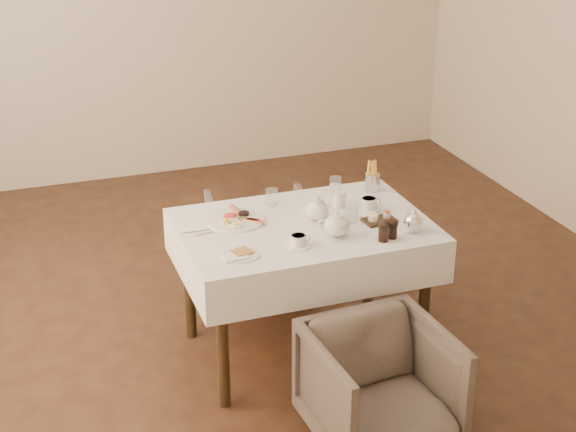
# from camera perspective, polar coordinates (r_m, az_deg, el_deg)

# --- Properties ---
(table) EXTENTS (1.28, 0.88, 0.75)m
(table) POSITION_cam_1_polar(r_m,az_deg,el_deg) (4.57, 1.02, -1.86)
(table) COLOR black
(table) RESTS_ON ground
(armchair_near) EXTENTS (0.65, 0.66, 0.57)m
(armchair_near) POSITION_cam_1_polar(r_m,az_deg,el_deg) (4.10, 5.98, -10.99)
(armchair_near) COLOR #493F36
(armchair_near) RESTS_ON ground
(armchair_far) EXTENTS (0.71, 0.72, 0.57)m
(armchair_far) POSITION_cam_1_polar(r_m,az_deg,el_deg) (5.38, -1.83, -1.84)
(armchair_far) COLOR #493F36
(armchair_far) RESTS_ON ground
(breakfast_plate) EXTENTS (0.30, 0.30, 0.04)m
(breakfast_plate) POSITION_cam_1_polar(r_m,az_deg,el_deg) (4.56, -3.44, -0.20)
(breakfast_plate) COLOR white
(breakfast_plate) RESTS_ON table
(side_plate) EXTENTS (0.18, 0.17, 0.02)m
(side_plate) POSITION_cam_1_polar(r_m,az_deg,el_deg) (4.18, -3.15, -2.54)
(side_plate) COLOR white
(side_plate) RESTS_ON table
(teapot_centre) EXTENTS (0.17, 0.14, 0.14)m
(teapot_centre) POSITION_cam_1_polar(r_m,az_deg,el_deg) (4.54, 1.86, 0.52)
(teapot_centre) COLOR white
(teapot_centre) RESTS_ON table
(teapot_front) EXTENTS (0.21, 0.19, 0.14)m
(teapot_front) POSITION_cam_1_polar(r_m,az_deg,el_deg) (4.36, 3.16, -0.50)
(teapot_front) COLOR white
(teapot_front) RESTS_ON table
(creamer) EXTENTS (0.09, 0.09, 0.08)m
(creamer) POSITION_cam_1_polar(r_m,az_deg,el_deg) (4.71, 3.34, 1.07)
(creamer) COLOR white
(creamer) RESTS_ON table
(teacup_near) EXTENTS (0.12, 0.12, 0.06)m
(teacup_near) POSITION_cam_1_polar(r_m,az_deg,el_deg) (4.27, 0.68, -1.64)
(teacup_near) COLOR white
(teacup_near) RESTS_ON table
(teacup_far) EXTENTS (0.13, 0.13, 0.06)m
(teacup_far) POSITION_cam_1_polar(r_m,az_deg,el_deg) (4.70, 5.25, 0.77)
(teacup_far) COLOR white
(teacup_far) RESTS_ON table
(glass_left) EXTENTS (0.07, 0.07, 0.09)m
(glass_left) POSITION_cam_1_polar(r_m,az_deg,el_deg) (4.73, -1.05, 1.23)
(glass_left) COLOR silver
(glass_left) RESTS_ON table
(glass_mid) EXTENTS (0.08, 0.08, 0.10)m
(glass_mid) POSITION_cam_1_polar(r_m,az_deg,el_deg) (4.54, 4.13, 0.23)
(glass_mid) COLOR silver
(glass_mid) RESTS_ON table
(glass_right) EXTENTS (0.08, 0.08, 0.09)m
(glass_right) POSITION_cam_1_polar(r_m,az_deg,el_deg) (4.89, 3.08, 1.99)
(glass_right) COLOR silver
(glass_right) RESTS_ON table
(condiment_board) EXTENTS (0.17, 0.12, 0.04)m
(condiment_board) POSITION_cam_1_polar(r_m,az_deg,el_deg) (4.56, 5.92, -0.21)
(condiment_board) COLOR black
(condiment_board) RESTS_ON table
(pepper_mill_left) EXTENTS (0.07, 0.07, 0.12)m
(pepper_mill_left) POSITION_cam_1_polar(r_m,az_deg,el_deg) (4.34, 6.19, -0.91)
(pepper_mill_left) COLOR black
(pepper_mill_left) RESTS_ON table
(pepper_mill_right) EXTENTS (0.06, 0.06, 0.10)m
(pepper_mill_right) POSITION_cam_1_polar(r_m,az_deg,el_deg) (4.38, 6.80, -0.82)
(pepper_mill_right) COLOR black
(pepper_mill_right) RESTS_ON table
(silver_pot) EXTENTS (0.13, 0.11, 0.13)m
(silver_pot) POSITION_cam_1_polar(r_m,az_deg,el_deg) (4.45, 8.12, -0.29)
(silver_pot) COLOR white
(silver_pot) RESTS_ON table
(fries_cup) EXTENTS (0.08, 0.08, 0.18)m
(fries_cup) POSITION_cam_1_polar(r_m,az_deg,el_deg) (4.93, 5.47, 2.48)
(fries_cup) COLOR silver
(fries_cup) RESTS_ON table
(cutlery_fork) EXTENTS (0.17, 0.01, 0.00)m
(cutlery_fork) POSITION_cam_1_polar(r_m,az_deg,el_deg) (4.46, -5.87, -1.00)
(cutlery_fork) COLOR silver
(cutlery_fork) RESTS_ON table
(cutlery_knife) EXTENTS (0.20, 0.05, 0.00)m
(cutlery_knife) POSITION_cam_1_polar(r_m,az_deg,el_deg) (4.44, -4.84, -1.04)
(cutlery_knife) COLOR silver
(cutlery_knife) RESTS_ON table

